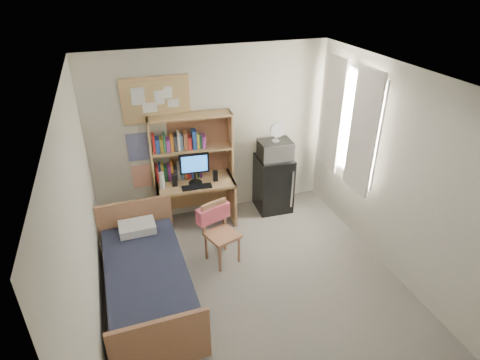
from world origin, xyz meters
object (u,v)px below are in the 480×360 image
object	(u,v)px
desk_fan	(276,132)
speaker_right	(215,176)
speaker_left	(175,180)
bed	(148,284)
mini_fridge	(273,183)
monitor	(195,169)
desk_chair	(222,234)
bulletin_board	(156,100)
desk	(196,202)
microwave	(275,150)

from	to	relation	value
desk_fan	speaker_right	bearing A→B (deg)	-172.57
speaker_left	bed	bearing A→B (deg)	-109.38
mini_fridge	speaker_right	xyz separation A→B (m)	(-0.98, -0.10, 0.35)
speaker_left	monitor	bearing A→B (deg)	-0.00
desk_chair	bed	size ratio (longest dim) A/B	0.45
speaker_left	bulletin_board	bearing A→B (deg)	112.65
desk	mini_fridge	world-z (taller)	mini_fridge
mini_fridge	speaker_right	bearing A→B (deg)	-171.42
desk_chair	desk_fan	bearing A→B (deg)	21.59
monitor	microwave	world-z (taller)	microwave
desk_chair	speaker_right	size ratio (longest dim) A/B	5.22
desk	speaker_right	size ratio (longest dim) A/B	7.07
mini_fridge	monitor	size ratio (longest dim) A/B	1.99
bulletin_board	desk_chair	xyz separation A→B (m)	(0.54, -1.31, -1.49)
desk	mini_fridge	xyz separation A→B (m)	(1.28, 0.02, 0.09)
desk	desk_chair	distance (m)	1.02
bulletin_board	monitor	size ratio (longest dim) A/B	2.06
desk_chair	speaker_left	size ratio (longest dim) A/B	4.67
monitor	microwave	distance (m)	1.29
desk	bed	xyz separation A→B (m)	(-0.92, -1.46, -0.10)
bulletin_board	desk	bearing A→B (deg)	-35.11
desk_chair	bulletin_board	bearing A→B (deg)	92.66
speaker_right	microwave	size ratio (longest dim) A/B	0.33
desk_chair	speaker_left	world-z (taller)	speaker_left
desk_chair	bed	distance (m)	1.14
bed	speaker_left	distance (m)	1.64
desk	mini_fridge	size ratio (longest dim) A/B	1.27
microwave	speaker_left	bearing A→B (deg)	-175.86
desk_chair	monitor	world-z (taller)	monitor
mini_fridge	microwave	bearing A→B (deg)	-90.00
microwave	bed	bearing A→B (deg)	-143.68
desk	desk_chair	bearing A→B (deg)	-79.08
microwave	desk_fan	distance (m)	0.28
bulletin_board	speaker_left	size ratio (longest dim) A/B	5.16
bed	desk_chair	bearing A→B (deg)	22.13
desk_chair	speaker_right	bearing A→B (deg)	59.85
mini_fridge	desk_fan	xyz separation A→B (m)	(-0.00, -0.02, 0.88)
speaker_right	desk_fan	distance (m)	1.12
desk_chair	monitor	distance (m)	1.10
microwave	desk_fan	size ratio (longest dim) A/B	1.73
speaker_right	microwave	bearing A→B (deg)	8.71
bulletin_board	speaker_right	distance (m)	1.38
desk_chair	speaker_left	distance (m)	1.13
desk	desk_fan	world-z (taller)	desk_fan
desk_chair	speaker_right	world-z (taller)	speaker_right
bulletin_board	bed	size ratio (longest dim) A/B	0.50
desk_chair	microwave	xyz separation A→B (m)	(1.15, 1.02, 0.62)
speaker_left	speaker_right	bearing A→B (deg)	-0.00
speaker_left	desk_fan	size ratio (longest dim) A/B	0.64
bulletin_board	speaker_left	bearing A→B (deg)	-71.30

